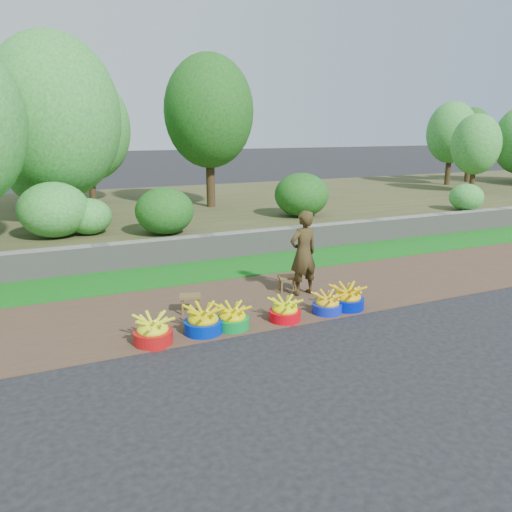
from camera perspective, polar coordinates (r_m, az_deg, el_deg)
name	(u,v)px	position (r m, az deg, el deg)	size (l,w,h in m)	color
ground_plane	(299,325)	(7.35, 4.96, -7.90)	(120.00, 120.00, 0.00)	black
dirt_shoulder	(263,299)	(8.38, 0.77, -4.91)	(80.00, 2.50, 0.02)	#4A3425
grass_verge	(221,269)	(10.14, -4.04, -1.44)	(80.00, 1.50, 0.04)	#126715
retaining_wall	(207,248)	(10.85, -5.63, 0.97)	(80.00, 0.35, 0.55)	gray
earth_bank	(154,214)	(15.49, -11.54, 4.70)	(80.00, 10.00, 0.50)	#464624
vegetation	(121,133)	(14.13, -15.13, 13.39)	(37.32, 8.65, 4.51)	#312514
basin_a	(153,332)	(6.80, -11.70, -8.46)	(0.52, 0.52, 0.39)	#B00F0F
basin_b	(203,321)	(7.02, -6.07, -7.45)	(0.54, 0.54, 0.40)	#0021A9
basin_c	(232,318)	(7.15, -2.72, -7.12)	(0.48, 0.48, 0.36)	#06842D
basin_d	(285,311)	(7.43, 3.32, -6.31)	(0.47, 0.47, 0.35)	red
basin_e	(327,304)	(7.78, 8.14, -5.50)	(0.45, 0.45, 0.34)	#0F22C1
basin_f	(347,299)	(8.01, 10.40, -4.82)	(0.53, 0.53, 0.39)	#0015A5
stool_left	(190,299)	(7.74, -7.53, -4.87)	(0.38, 0.33, 0.28)	brown
stool_right	(288,279)	(8.66, 3.64, -2.65)	(0.37, 0.32, 0.28)	brown
vendor_woman	(303,253)	(8.42, 5.43, 0.33)	(0.53, 0.35, 1.45)	black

